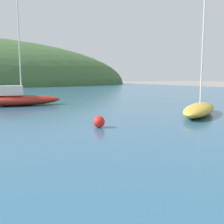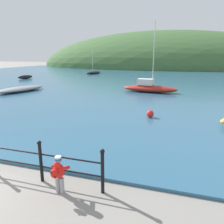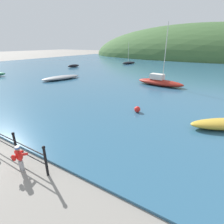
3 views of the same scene
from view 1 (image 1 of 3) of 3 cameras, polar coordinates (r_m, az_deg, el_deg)
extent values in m
ellipsoid|color=gold|center=(12.36, 18.45, 0.54)|extent=(4.23, 3.34, 0.53)
cylinder|color=beige|center=(12.55, 19.13, 12.74)|extent=(0.07, 0.07, 4.76)
ellipsoid|color=maroon|center=(16.71, -19.93, 2.38)|extent=(5.23, 2.11, 0.63)
cube|color=silver|center=(16.66, -21.34, 4.38)|extent=(1.51, 1.01, 0.57)
cylinder|color=beige|center=(16.76, -19.53, 13.10)|extent=(0.07, 0.07, 5.60)
sphere|color=red|center=(8.86, -2.87, -2.14)|extent=(0.40, 0.40, 0.40)
camera|label=2|loc=(6.71, 98.73, 12.94)|focal=35.00mm
camera|label=3|loc=(8.83, 78.56, 18.62)|focal=28.00mm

